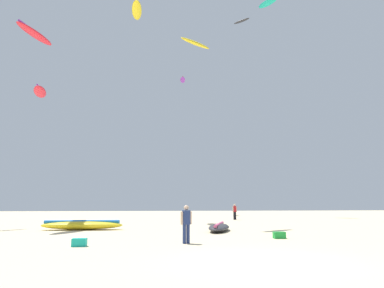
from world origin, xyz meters
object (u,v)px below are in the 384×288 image
(kite_aloft_3, at_px, (137,10))
(kite_aloft_8, at_px, (35,34))
(kite_aloft_9, at_px, (195,43))
(kite_grounded_mid, at_px, (219,227))
(kite_aloft_0, at_px, (183,80))
(person_midground, at_px, (235,210))
(cooler_box, at_px, (79,242))
(gear_bag, at_px, (279,235))
(kite_aloft_2, at_px, (242,21))
(person_foreground, at_px, (186,221))
(kite_aloft_1, at_px, (40,92))
(kite_aloft_7, at_px, (268,3))
(kite_grounded_near, at_px, (82,225))

(kite_aloft_3, height_order, kite_aloft_8, kite_aloft_3)
(kite_aloft_8, bearing_deg, kite_aloft_9, -3.05)
(kite_grounded_mid, relative_size, kite_aloft_0, 1.60)
(person_midground, xyz_separation_m, kite_aloft_3, (-10.29, -0.42, 21.02))
(person_midground, xyz_separation_m, kite_aloft_9, (-4.94, -8.87, 13.49))
(kite_grounded_mid, bearing_deg, kite_aloft_9, 101.42)
(cooler_box, height_order, gear_bag, same)
(cooler_box, distance_m, kite_aloft_9, 19.16)
(kite_aloft_2, bearing_deg, person_midground, -110.06)
(kite_grounded_mid, relative_size, kite_aloft_8, 1.03)
(gear_bag, bearing_deg, kite_grounded_mid, 115.56)
(cooler_box, height_order, kite_aloft_9, kite_aloft_9)
(person_foreground, bearing_deg, kite_aloft_1, 12.81)
(person_midground, xyz_separation_m, kite_aloft_0, (-4.09, 17.25, 19.87))
(kite_aloft_8, height_order, kite_aloft_9, kite_aloft_8)
(person_midground, relative_size, gear_bag, 2.80)
(cooler_box, relative_size, kite_aloft_2, 0.23)
(kite_aloft_8, bearing_deg, kite_aloft_0, 61.91)
(person_midground, xyz_separation_m, kite_aloft_2, (4.08, 11.16, 27.00))
(kite_aloft_0, height_order, kite_aloft_3, kite_aloft_3)
(cooler_box, height_order, kite_aloft_0, kite_aloft_0)
(person_midground, distance_m, cooler_box, 22.97)
(person_midground, height_order, kite_aloft_7, kite_aloft_7)
(person_midground, height_order, kite_aloft_0, kite_aloft_0)
(person_foreground, height_order, cooler_box, person_foreground)
(kite_aloft_2, distance_m, kite_aloft_9, 25.78)
(kite_aloft_0, xyz_separation_m, kite_aloft_8, (-13.58, -25.44, -5.88))
(kite_grounded_near, xyz_separation_m, kite_aloft_9, (7.63, 2.76, 14.11))
(kite_aloft_7, bearing_deg, gear_bag, -108.77)
(gear_bag, height_order, kite_aloft_9, kite_aloft_9)
(kite_grounded_near, relative_size, kite_aloft_1, 1.42)
(gear_bag, relative_size, kite_aloft_1, 0.15)
(kite_grounded_mid, xyz_separation_m, kite_aloft_8, (-13.67, 5.30, 14.67))
(kite_grounded_near, bearing_deg, kite_aloft_0, 73.64)
(kite_grounded_mid, relative_size, kite_aloft_2, 1.79)
(gear_bag, bearing_deg, kite_aloft_0, 93.67)
(kite_aloft_1, bearing_deg, kite_aloft_7, 12.72)
(cooler_box, distance_m, kite_aloft_2, 44.48)
(cooler_box, xyz_separation_m, kite_aloft_0, (6.80, 37.46, 20.63))
(person_foreground, distance_m, kite_grounded_near, 10.06)
(person_foreground, height_order, kite_aloft_3, kite_aloft_3)
(gear_bag, relative_size, kite_aloft_3, 0.15)
(kite_aloft_3, distance_m, kite_aloft_7, 16.17)
(person_foreground, relative_size, kite_aloft_8, 0.39)
(kite_aloft_0, distance_m, kite_aloft_3, 18.77)
(cooler_box, relative_size, kite_aloft_1, 0.15)
(kite_aloft_0, height_order, kite_aloft_2, kite_aloft_2)
(kite_aloft_7, bearing_deg, kite_aloft_1, -167.28)
(person_foreground, height_order, kite_aloft_0, kite_aloft_0)
(cooler_box, bearing_deg, kite_aloft_7, 54.81)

